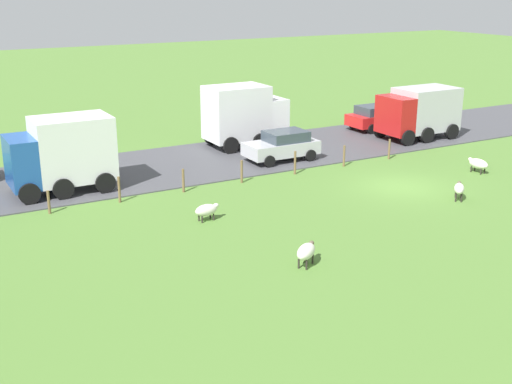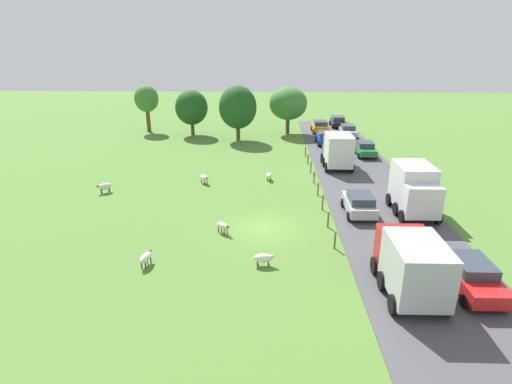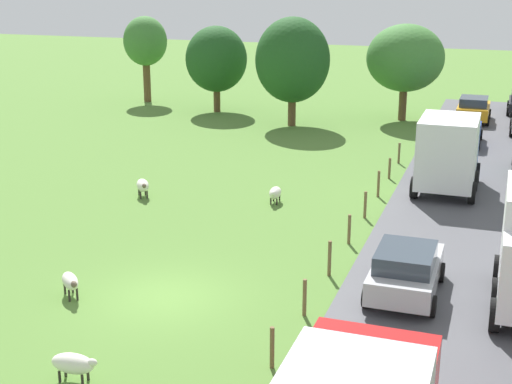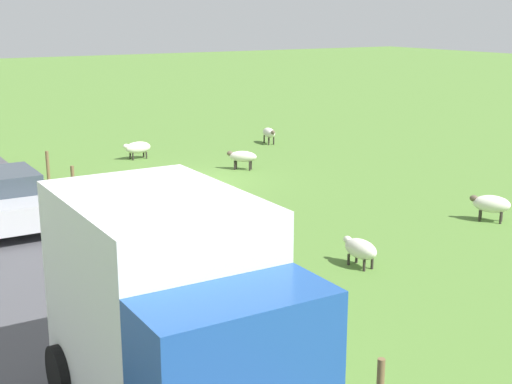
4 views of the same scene
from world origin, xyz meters
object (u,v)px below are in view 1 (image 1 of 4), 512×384
truck_0 (62,153)px  car_5 (282,145)px  sheep_1 (459,189)px  sheep_2 (478,164)px  truck_2 (244,115)px  sheep_0 (306,252)px  truck_1 (419,111)px  car_2 (379,117)px  sheep_5 (206,210)px

truck_0 → car_5: 11.98m
sheep_1 → sheep_2: (2.78, -4.20, -0.04)m
truck_2 → truck_0: bearing=108.0°
sheep_0 → truck_1: size_ratio=0.24×
car_2 → truck_2: bearing=88.8°
sheep_1 → truck_1: bearing=-33.7°
car_2 → truck_0: bearing=99.3°
sheep_2 → sheep_5: sheep_2 is taller
sheep_5 → sheep_2: bearing=-91.3°
truck_0 → car_2: truck_0 is taller
sheep_1 → sheep_5: size_ratio=0.98×
sheep_2 → truck_1: bearing=-19.5°
sheep_5 → car_5: size_ratio=0.28×
sheep_1 → sheep_5: 11.68m
sheep_2 → truck_0: (7.25, 19.59, 1.42)m
sheep_0 → car_2: 23.32m
car_5 → sheep_0: bearing=151.9°
sheep_5 → truck_2: bearing=-35.1°
truck_0 → truck_2: 12.25m
car_2 → car_5: (-3.77, 9.87, 0.00)m
sheep_1 → car_2: car_2 is taller
sheep_1 → truck_1: size_ratio=0.22×
sheep_2 → car_2: car_2 is taller
sheep_1 → truck_2: truck_2 is taller
truck_2 → sheep_0: bearing=158.8°
sheep_0 → car_5: (12.61, -6.72, 0.36)m
truck_0 → car_5: truck_0 is taller
sheep_2 → sheep_0: bearing=111.1°
sheep_1 → truck_2: bearing=15.2°
sheep_1 → truck_0: 18.42m
truck_1 → car_5: bearing=92.3°
sheep_2 → sheep_5: bearing=88.7°
sheep_0 → sheep_2: sheep_0 is taller
sheep_2 → car_2: 11.06m
truck_2 → car_5: 4.13m
sheep_2 → truck_2: 13.67m
truck_1 → truck_2: bearing=71.5°
car_2 → sheep_0: bearing=134.6°
truck_1 → car_5: truck_1 is taller
truck_2 → car_5: truck_2 is taller
truck_0 → truck_1: truck_0 is taller
sheep_2 → truck_1: size_ratio=0.25×
sheep_0 → car_5: size_ratio=0.30×
sheep_0 → sheep_1: size_ratio=1.08×
sheep_0 → sheep_2: (5.55, -14.38, -0.05)m
sheep_0 → car_2: bearing=-45.4°
car_2 → sheep_1: bearing=154.7°
sheep_1 → car_2: size_ratio=0.25×
sheep_5 → truck_1: truck_1 is taller
sheep_0 → sheep_5: size_ratio=1.06×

